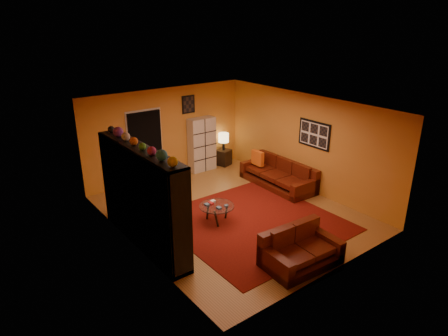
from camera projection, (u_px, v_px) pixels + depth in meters
floor at (231, 212)px, 9.66m from camera, size 6.00×6.00×0.00m
ceiling at (232, 106)px, 8.73m from camera, size 6.00×6.00×0.00m
wall_back at (167, 133)px, 11.42m from camera, size 6.00×0.00×6.00m
wall_front at (338, 209)px, 6.96m from camera, size 6.00×0.00×6.00m
wall_left at (131, 189)px, 7.78m from camera, size 0.00×6.00×6.00m
wall_right at (305, 143)px, 10.61m from camera, size 0.00×6.00×6.00m
rug at (253, 222)px, 9.19m from camera, size 3.60×3.60×0.01m
doorway at (146, 148)px, 11.10m from camera, size 0.95×0.10×2.04m
wall_art_right at (314, 134)px, 10.26m from camera, size 0.03×1.00×0.70m
wall_art_back at (188, 104)px, 11.56m from camera, size 0.42×0.03×0.52m
entertainment_unit at (142, 197)px, 8.00m from camera, size 0.45×3.00×2.10m
tv at (143, 199)px, 8.10m from camera, size 0.92×0.12×0.53m
sofa at (280, 175)px, 11.14m from camera, size 1.00×2.29×0.85m
loveseat at (298, 250)px, 7.61m from camera, size 1.52×0.97×0.85m
throw_pillow at (258, 158)px, 11.46m from camera, size 0.12×0.42×0.42m
coffee_table at (217, 207)px, 9.10m from camera, size 0.80×0.80×0.40m
storage_cabinet at (202, 144)px, 12.05m from camera, size 0.82×0.37×1.63m
bowl_chair at (163, 184)px, 10.54m from camera, size 0.70×0.70×0.57m
side_table at (224, 157)px, 12.66m from camera, size 0.50×0.50×0.50m
table_lamp at (224, 138)px, 12.44m from camera, size 0.32×0.32×0.54m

